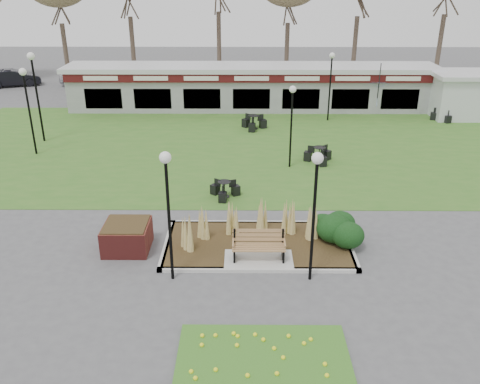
{
  "coord_description": "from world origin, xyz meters",
  "views": [
    {
      "loc": [
        -0.5,
        -13.95,
        8.68
      ],
      "look_at": [
        -0.61,
        2.0,
        1.67
      ],
      "focal_mm": 38.0,
      "sensor_mm": 36.0,
      "label": 1
    }
  ],
  "objects_px": {
    "lamp_post_far_left": "(26,93)",
    "bistro_set_a": "(224,192)",
    "park_bench": "(259,245)",
    "bistro_set_d": "(442,117)",
    "lamp_post_near_right": "(315,190)",
    "car_black": "(14,78)",
    "lamp_post_mid_left": "(34,78)",
    "patio_umbrella": "(378,94)",
    "bistro_set_c": "(319,157)",
    "car_silver": "(82,79)",
    "bistro_set_b": "(254,124)",
    "food_pavilion": "(251,87)",
    "brick_planter": "(127,236)",
    "lamp_post_far_right": "(331,72)",
    "service_hut": "(465,94)",
    "lamp_post_mid_right": "(292,109)",
    "lamp_post_near_left": "(167,189)"
  },
  "relations": [
    {
      "from": "service_hut",
      "to": "lamp_post_mid_right",
      "type": "distance_m",
      "value": 15.02
    },
    {
      "from": "lamp_post_far_left",
      "to": "car_silver",
      "type": "bearing_deg",
      "value": 98.21
    },
    {
      "from": "bistro_set_d",
      "to": "car_black",
      "type": "xyz_separation_m",
      "value": [
        -30.97,
        10.0,
        0.41
      ]
    },
    {
      "from": "brick_planter",
      "to": "bistro_set_a",
      "type": "bearing_deg",
      "value": 53.76
    },
    {
      "from": "food_pavilion",
      "to": "bistro_set_a",
      "type": "bearing_deg",
      "value": -94.98
    },
    {
      "from": "lamp_post_near_left",
      "to": "car_silver",
      "type": "height_order",
      "value": "lamp_post_near_left"
    },
    {
      "from": "lamp_post_near_right",
      "to": "bistro_set_b",
      "type": "height_order",
      "value": "lamp_post_near_right"
    },
    {
      "from": "car_silver",
      "to": "car_black",
      "type": "bearing_deg",
      "value": 107.76
    },
    {
      "from": "food_pavilion",
      "to": "bistro_set_b",
      "type": "xyz_separation_m",
      "value": [
        0.09,
        -4.88,
        -1.18
      ]
    },
    {
      "from": "brick_planter",
      "to": "lamp_post_far_left",
      "type": "bearing_deg",
      "value": 125.07
    },
    {
      "from": "park_bench",
      "to": "bistro_set_c",
      "type": "relative_size",
      "value": 1.2
    },
    {
      "from": "park_bench",
      "to": "bistro_set_a",
      "type": "height_order",
      "value": "park_bench"
    },
    {
      "from": "patio_umbrella",
      "to": "food_pavilion",
      "type": "bearing_deg",
      "value": 166.21
    },
    {
      "from": "lamp_post_near_right",
      "to": "bistro_set_d",
      "type": "distance_m",
      "value": 20.78
    },
    {
      "from": "park_bench",
      "to": "lamp_post_near_right",
      "type": "bearing_deg",
      "value": -34.24
    },
    {
      "from": "lamp_post_mid_left",
      "to": "car_silver",
      "type": "bearing_deg",
      "value": 97.99
    },
    {
      "from": "lamp_post_mid_right",
      "to": "lamp_post_far_right",
      "type": "height_order",
      "value": "lamp_post_far_right"
    },
    {
      "from": "lamp_post_far_left",
      "to": "bistro_set_b",
      "type": "xyz_separation_m",
      "value": [
        11.21,
        4.51,
        -2.88
      ]
    },
    {
      "from": "service_hut",
      "to": "food_pavilion",
      "type": "bearing_deg",
      "value": 171.73
    },
    {
      "from": "bistro_set_b",
      "to": "car_black",
      "type": "bearing_deg",
      "value": 148.1
    },
    {
      "from": "lamp_post_far_left",
      "to": "car_black",
      "type": "bearing_deg",
      "value": 115.77
    },
    {
      "from": "lamp_post_mid_right",
      "to": "car_black",
      "type": "distance_m",
      "value": 27.69
    },
    {
      "from": "bistro_set_a",
      "to": "food_pavilion",
      "type": "bearing_deg",
      "value": 85.02
    },
    {
      "from": "park_bench",
      "to": "car_silver",
      "type": "xyz_separation_m",
      "value": [
        -13.47,
        26.65,
        0.04
      ]
    },
    {
      "from": "brick_planter",
      "to": "lamp_post_far_right",
      "type": "distance_m",
      "value": 18.62
    },
    {
      "from": "brick_planter",
      "to": "car_silver",
      "type": "xyz_separation_m",
      "value": [
        -9.07,
        25.89,
        0.16
      ]
    },
    {
      "from": "lamp_post_near_left",
      "to": "bistro_set_a",
      "type": "xyz_separation_m",
      "value": [
        1.37,
        6.05,
        -2.74
      ]
    },
    {
      "from": "lamp_post_near_left",
      "to": "bistro_set_d",
      "type": "height_order",
      "value": "lamp_post_near_left"
    },
    {
      "from": "lamp_post_near_left",
      "to": "car_black",
      "type": "xyz_separation_m",
      "value": [
        -16.4,
        27.8,
        -2.31
      ]
    },
    {
      "from": "lamp_post_mid_left",
      "to": "patio_umbrella",
      "type": "xyz_separation_m",
      "value": [
        19.48,
        5.29,
        -2.04
      ]
    },
    {
      "from": "park_bench",
      "to": "bistro_set_d",
      "type": "bearing_deg",
      "value": 54.57
    },
    {
      "from": "patio_umbrella",
      "to": "car_black",
      "type": "relative_size",
      "value": 0.55
    },
    {
      "from": "bistro_set_b",
      "to": "patio_umbrella",
      "type": "xyz_separation_m",
      "value": [
        7.91,
        2.92,
        1.15
      ]
    },
    {
      "from": "lamp_post_near_right",
      "to": "bistro_set_a",
      "type": "xyz_separation_m",
      "value": [
        -2.82,
        6.05,
        -2.73
      ]
    },
    {
      "from": "food_pavilion",
      "to": "lamp_post_far_right",
      "type": "bearing_deg",
      "value": -31.85
    },
    {
      "from": "bistro_set_a",
      "to": "car_black",
      "type": "distance_m",
      "value": 28.09
    },
    {
      "from": "lamp_post_far_right",
      "to": "bistro_set_d",
      "type": "height_order",
      "value": "lamp_post_far_right"
    },
    {
      "from": "brick_planter",
      "to": "car_black",
      "type": "relative_size",
      "value": 0.37
    },
    {
      "from": "park_bench",
      "to": "bistro_set_d",
      "type": "relative_size",
      "value": 1.23
    },
    {
      "from": "lamp_post_mid_left",
      "to": "bistro_set_c",
      "type": "relative_size",
      "value": 3.38
    },
    {
      "from": "bistro_set_a",
      "to": "bistro_set_d",
      "type": "bearing_deg",
      "value": 41.66
    },
    {
      "from": "lamp_post_mid_left",
      "to": "bistro_set_d",
      "type": "relative_size",
      "value": 3.47
    },
    {
      "from": "lamp_post_near_left",
      "to": "bistro_set_d",
      "type": "relative_size",
      "value": 2.98
    },
    {
      "from": "lamp_post_near_left",
      "to": "lamp_post_mid_right",
      "type": "distance_m",
      "value": 10.55
    },
    {
      "from": "car_black",
      "to": "bistro_set_b",
      "type": "bearing_deg",
      "value": -144.31
    },
    {
      "from": "car_black",
      "to": "service_hut",
      "type": "bearing_deg",
      "value": -127.87
    },
    {
      "from": "bistro_set_c",
      "to": "patio_umbrella",
      "type": "relative_size",
      "value": 0.62
    },
    {
      "from": "brick_planter",
      "to": "car_black",
      "type": "xyz_separation_m",
      "value": [
        -14.65,
        26.0,
        0.2
      ]
    },
    {
      "from": "lamp_post_far_left",
      "to": "bistro_set_a",
      "type": "bearing_deg",
      "value": -28.4
    },
    {
      "from": "bistro_set_b",
      "to": "brick_planter",
      "type": "bearing_deg",
      "value": -107.69
    }
  ]
}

